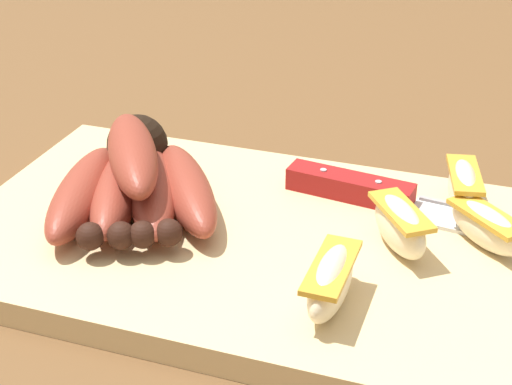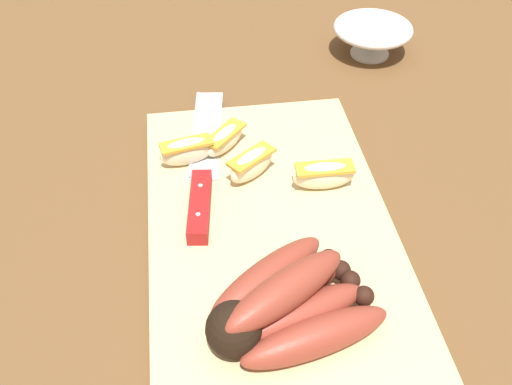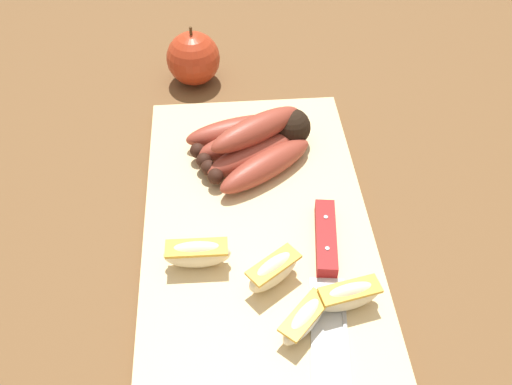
{
  "view_description": "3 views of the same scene",
  "coord_description": "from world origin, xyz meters",
  "px_view_note": "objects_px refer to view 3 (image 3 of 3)",
  "views": [
    {
      "loc": [
        -0.15,
        0.45,
        0.31
      ],
      "look_at": [
        0.0,
        -0.01,
        0.05
      ],
      "focal_mm": 53.93,
      "sensor_mm": 36.0,
      "label": 1
    },
    {
      "loc": [
        0.4,
        -0.08,
        0.47
      ],
      "look_at": [
        -0.04,
        -0.01,
        0.05
      ],
      "focal_mm": 40.86,
      "sensor_mm": 36.0,
      "label": 2
    },
    {
      "loc": [
        -0.45,
        0.03,
        0.51
      ],
      "look_at": [
        0.01,
        -0.0,
        0.05
      ],
      "focal_mm": 39.82,
      "sensor_mm": 36.0,
      "label": 3
    }
  ],
  "objects_px": {
    "apple_wedge_near": "(305,319)",
    "whole_apple": "(193,58)",
    "banana_bunch": "(256,142)",
    "apple_wedge_middle": "(349,296)",
    "chefs_knife": "(328,275)",
    "apple_wedge_extra": "(197,254)",
    "apple_wedge_far": "(273,271)"
  },
  "relations": [
    {
      "from": "apple_wedge_near",
      "to": "whole_apple",
      "type": "bearing_deg",
      "value": 13.06
    },
    {
      "from": "banana_bunch",
      "to": "apple_wedge_middle",
      "type": "xyz_separation_m",
      "value": [
        -0.24,
        -0.07,
        -0.0
      ]
    },
    {
      "from": "apple_wedge_middle",
      "to": "banana_bunch",
      "type": "bearing_deg",
      "value": 17.53
    },
    {
      "from": "apple_wedge_middle",
      "to": "chefs_knife",
      "type": "bearing_deg",
      "value": 21.68
    },
    {
      "from": "apple_wedge_near",
      "to": "chefs_knife",
      "type": "bearing_deg",
      "value": -29.99
    },
    {
      "from": "apple_wedge_middle",
      "to": "apple_wedge_extra",
      "type": "relative_size",
      "value": 0.97
    },
    {
      "from": "chefs_knife",
      "to": "apple_wedge_middle",
      "type": "relative_size",
      "value": 4.06
    },
    {
      "from": "banana_bunch",
      "to": "whole_apple",
      "type": "bearing_deg",
      "value": 21.32
    },
    {
      "from": "apple_wedge_near",
      "to": "apple_wedge_far",
      "type": "height_order",
      "value": "apple_wedge_far"
    },
    {
      "from": "apple_wedge_near",
      "to": "apple_wedge_extra",
      "type": "distance_m",
      "value": 0.13
    },
    {
      "from": "apple_wedge_near",
      "to": "whole_apple",
      "type": "distance_m",
      "value": 0.47
    },
    {
      "from": "apple_wedge_middle",
      "to": "whole_apple",
      "type": "bearing_deg",
      "value": 19.3
    },
    {
      "from": "apple_wedge_far",
      "to": "chefs_knife",
      "type": "bearing_deg",
      "value": -89.47
    },
    {
      "from": "apple_wedge_middle",
      "to": "whole_apple",
      "type": "height_order",
      "value": "whole_apple"
    },
    {
      "from": "banana_bunch",
      "to": "apple_wedge_extra",
      "type": "xyz_separation_m",
      "value": [
        -0.17,
        0.08,
        -0.0
      ]
    },
    {
      "from": "banana_bunch",
      "to": "apple_wedge_extra",
      "type": "height_order",
      "value": "banana_bunch"
    },
    {
      "from": "apple_wedge_extra",
      "to": "chefs_knife",
      "type": "bearing_deg",
      "value": -101.92
    },
    {
      "from": "apple_wedge_far",
      "to": "apple_wedge_extra",
      "type": "xyz_separation_m",
      "value": [
        0.03,
        0.08,
        -0.0
      ]
    },
    {
      "from": "whole_apple",
      "to": "apple_wedge_extra",
      "type": "bearing_deg",
      "value": -179.45
    },
    {
      "from": "apple_wedge_far",
      "to": "banana_bunch",
      "type": "bearing_deg",
      "value": 0.73
    },
    {
      "from": "chefs_knife",
      "to": "banana_bunch",
      "type": "bearing_deg",
      "value": 16.75
    },
    {
      "from": "banana_bunch",
      "to": "apple_wedge_far",
      "type": "bearing_deg",
      "value": -179.27
    },
    {
      "from": "apple_wedge_near",
      "to": "apple_wedge_far",
      "type": "distance_m",
      "value": 0.06
    },
    {
      "from": "chefs_knife",
      "to": "apple_wedge_near",
      "type": "bearing_deg",
      "value": 150.01
    },
    {
      "from": "apple_wedge_middle",
      "to": "apple_wedge_far",
      "type": "height_order",
      "value": "apple_wedge_far"
    },
    {
      "from": "apple_wedge_near",
      "to": "whole_apple",
      "type": "relative_size",
      "value": 0.67
    },
    {
      "from": "chefs_knife",
      "to": "apple_wedge_far",
      "type": "relative_size",
      "value": 4.37
    },
    {
      "from": "apple_wedge_near",
      "to": "apple_wedge_middle",
      "type": "height_order",
      "value": "apple_wedge_middle"
    },
    {
      "from": "banana_bunch",
      "to": "apple_wedge_near",
      "type": "distance_m",
      "value": 0.26
    },
    {
      "from": "apple_wedge_near",
      "to": "whole_apple",
      "type": "xyz_separation_m",
      "value": [
        0.46,
        0.11,
        0.01
      ]
    },
    {
      "from": "banana_bunch",
      "to": "apple_wedge_near",
      "type": "bearing_deg",
      "value": -173.92
    },
    {
      "from": "apple_wedge_far",
      "to": "whole_apple",
      "type": "height_order",
      "value": "whole_apple"
    }
  ]
}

